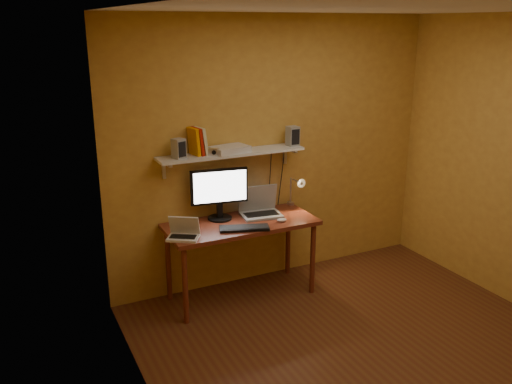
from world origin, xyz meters
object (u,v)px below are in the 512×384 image
wall_shelf (232,154)px  speaker_right (293,136)px  laptop (260,207)px  speaker_left (179,149)px  shelf_camera (214,152)px  desk (241,231)px  monitor (219,191)px  router (230,149)px  netbook (184,232)px  mouse (282,220)px  keyboard (244,228)px  desk_lamp (297,188)px

wall_shelf → speaker_right: speaker_right is taller
speaker_right → laptop: bearing=-173.0°
speaker_left → shelf_camera: bearing=-26.6°
desk → laptop: laptop is taller
speaker_right → shelf_camera: speaker_right is taller
laptop → shelf_camera: size_ratio=3.68×
wall_shelf → monitor: size_ratio=2.62×
desk → router: router is taller
laptop → router: bearing=172.0°
speaker_left → speaker_right: speaker_right is taller
netbook → speaker_right: 1.44m
wall_shelf → mouse: size_ratio=15.61×
keyboard → speaker_left: size_ratio=2.55×
desk → mouse: bearing=-23.7°
monitor → router: 0.40m
desk → router: bearing=95.5°
laptop → wall_shelf: bearing=171.1°
netbook → router: bearing=62.0°
netbook → keyboard: bearing=27.7°
mouse → speaker_right: speaker_right is taller
desk_lamp → router: bearing=174.2°
wall_shelf → desk_lamp: wall_shelf is taller
shelf_camera → router: size_ratio=0.33×
wall_shelf → mouse: wall_shelf is taller
desk_lamp → speaker_right: 0.51m
desk → speaker_left: speaker_left is taller
speaker_left → shelf_camera: 0.32m
laptop → desk_lamp: 0.43m
laptop → shelf_camera: (-0.45, 0.02, 0.58)m
desk → shelf_camera: (-0.20, 0.14, 0.74)m
keyboard → laptop: bearing=63.8°
netbook → speaker_right: speaker_right is taller
desk_lamp → shelf_camera: bearing=179.2°
shelf_camera → netbook: bearing=-146.2°
mouse → desk_lamp: size_ratio=0.24×
desk → mouse: mouse is taller
monitor → shelf_camera: (-0.06, -0.03, 0.38)m
netbook → speaker_left: size_ratio=1.85×
laptop → netbook: (-0.85, -0.25, -0.02)m
netbook → speaker_right: size_ratio=1.70×
monitor → netbook: (-0.46, -0.30, -0.22)m
mouse → speaker_left: size_ratio=0.52×
monitor → netbook: size_ratio=1.67×
desk → wall_shelf: bearing=90.0°
wall_shelf → laptop: wall_shelf is taller
laptop → speaker_left: (-0.76, 0.06, 0.64)m
shelf_camera → desk_lamp: bearing=-0.8°
monitor → desk_lamp: size_ratio=1.42×
speaker_right → mouse: bearing=-133.2°
speaker_left → shelf_camera: speaker_left is taller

